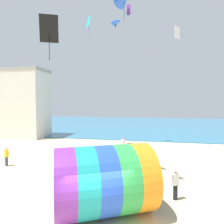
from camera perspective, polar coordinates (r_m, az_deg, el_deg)
The scene contains 11 objects.
sea at distance 47.28m, azimuth 8.91°, elevation -3.53°, with size 120.00×40.00×0.10m, color teal.
giant_inflatable_tube at distance 10.03m, azimuth -2.24°, elevation -18.80°, with size 5.49×4.93×3.25m.
kite_handler at distance 12.06m, azimuth 17.68°, elevation -19.04°, with size 0.42×0.40×1.68m.
kite_purple_box at distance 27.11m, azimuth 4.75°, elevation 27.08°, with size 0.43×0.43×1.17m.
kite_blue_parafoil at distance 15.52m, azimuth 0.99°, elevation 24.28°, with size 0.97×0.90×0.50m.
kite_black_diamond at distance 12.65m, azimuth -17.57°, elevation 21.64°, with size 1.06×0.68×2.52m.
kite_white_diamond at distance 25.30m, azimuth 18.13°, elevation 20.74°, with size 0.67×0.79×2.33m.
kite_cyan_diamond at distance 25.49m, azimuth -6.69°, elevation 24.22°, with size 0.75×0.78×1.99m.
bystander_near_water at distance 19.14m, azimuth -27.93°, elevation -11.16°, with size 0.41×0.33×1.57m.
bystander_mid_beach at distance 21.73m, azimuth 3.21°, elevation -9.15°, with size 0.38×0.42×1.58m.
promenade_building at distance 35.40m, azimuth -28.66°, elevation 2.24°, with size 14.26×4.44×10.26m.
Camera 1 is at (1.99, -7.04, 5.34)m, focal length 32.00 mm.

